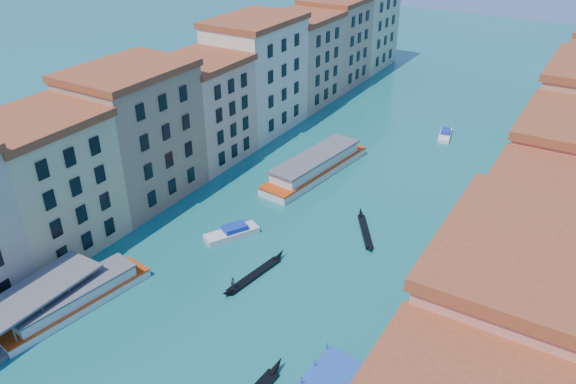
# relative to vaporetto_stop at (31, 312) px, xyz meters

# --- Properties ---
(left_bank_palazzos) EXTENTS (12.80, 128.40, 21.00)m
(left_bank_palazzos) POSITION_rel_vaporetto_stop_xyz_m (-10.00, 52.68, 8.27)
(left_bank_palazzos) COLOR tan
(left_bank_palazzos) RESTS_ON ground
(quay) EXTENTS (4.00, 140.00, 1.00)m
(quay) POSITION_rel_vaporetto_stop_xyz_m (38.00, 53.00, -0.94)
(quay) COLOR #A09281
(quay) RESTS_ON ground
(restaurant_awnings) EXTENTS (3.20, 44.55, 3.12)m
(restaurant_awnings) POSITION_rel_vaporetto_stop_xyz_m (38.19, 11.00, 1.55)
(restaurant_awnings) COLOR maroon
(restaurant_awnings) RESTS_ON ground
(vaporetto_stop) EXTENTS (5.40, 16.40, 3.65)m
(vaporetto_stop) POSITION_rel_vaporetto_stop_xyz_m (0.00, 0.00, 0.00)
(vaporetto_stop) COLOR #5B5B5D
(vaporetto_stop) RESTS_ON ground
(mooring_poles_right) EXTENTS (1.44, 54.24, 3.20)m
(mooring_poles_right) POSITION_rel_vaporetto_stop_xyz_m (35.10, 16.80, -0.14)
(mooring_poles_right) COLOR brown
(mooring_poles_right) RESTS_ON ground
(mooring_poles_left) EXTENTS (0.24, 8.24, 3.20)m
(mooring_poles_left) POSITION_rel_vaporetto_stop_xyz_m (-2.50, 0.00, -0.14)
(mooring_poles_left) COLOR brown
(mooring_poles_left) RESTS_ON ground
(vaporetto_near) EXTENTS (6.61, 18.06, 2.63)m
(vaporetto_near) POSITION_rel_vaporetto_stop_xyz_m (2.00, 4.23, -0.26)
(vaporetto_near) COLOR white
(vaporetto_near) RESTS_ON ground
(vaporetto_far) EXTENTS (8.02, 23.42, 3.41)m
(vaporetto_far) POSITION_rel_vaporetto_stop_xyz_m (9.35, 47.14, 0.10)
(vaporetto_far) COLOR silver
(vaporetto_far) RESTS_ON ground
(gondola_fore) EXTENTS (2.48, 11.44, 2.28)m
(gondola_fore) POSITION_rel_vaporetto_stop_xyz_m (16.17, 19.14, -1.06)
(gondola_fore) COLOR black
(gondola_fore) RESTS_ON ground
(gondola_far) EXTENTS (6.44, 9.45, 1.52)m
(gondola_far) POSITION_rel_vaporetto_stop_xyz_m (23.59, 35.27, -1.13)
(gondola_far) COLOR black
(gondola_far) RESTS_ON ground
(motorboat_mid) EXTENTS (5.62, 7.63, 1.54)m
(motorboat_mid) POSITION_rel_vaporetto_stop_xyz_m (8.59, 25.05, -0.84)
(motorboat_mid) COLOR silver
(motorboat_mid) RESTS_ON ground
(motorboat_far) EXTENTS (3.21, 6.68, 1.33)m
(motorboat_far) POSITION_rel_vaporetto_stop_xyz_m (22.97, 73.09, -0.92)
(motorboat_far) COLOR white
(motorboat_far) RESTS_ON ground
(blue_dock) EXTENTS (4.68, 6.58, 0.52)m
(blue_dock) POSITION_rel_vaporetto_stop_xyz_m (31.50, 9.88, -1.18)
(blue_dock) COLOR #224DAE
(blue_dock) RESTS_ON ground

